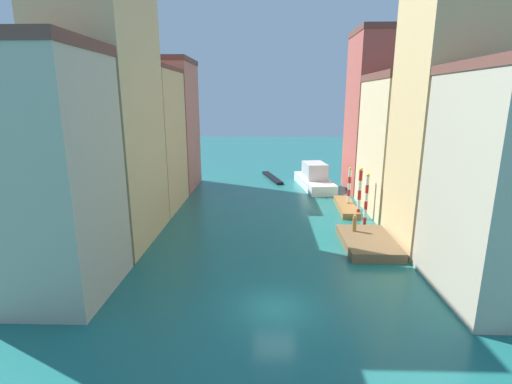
{
  "coord_description": "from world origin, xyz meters",
  "views": [
    {
      "loc": [
        -0.56,
        -19.66,
        12.02
      ],
      "look_at": [
        -1.74,
        22.2,
        1.5
      ],
      "focal_mm": 26.32,
      "sensor_mm": 36.0,
      "label": 1
    }
  ],
  "objects": [
    {
      "name": "building_right_2",
      "position": [
        13.55,
        20.27,
        7.27
      ],
      "size": [
        6.64,
        10.53,
        14.52
      ],
      "color": "beige",
      "rests_on": "ground"
    },
    {
      "name": "ground_plane",
      "position": [
        0.0,
        24.5,
        0.0
      ],
      "size": [
        154.0,
        154.0,
        0.0
      ],
      "primitive_type": "plane",
      "color": "#1E6B66"
    },
    {
      "name": "building_left_3",
      "position": [
        -13.55,
        30.68,
        8.5
      ],
      "size": [
        6.64,
        9.14,
        16.97
      ],
      "color": "#C6705B",
      "rests_on": "ground"
    },
    {
      "name": "building_right_1",
      "position": [
        13.55,
        10.68,
        10.27
      ],
      "size": [
        6.64,
        7.83,
        20.52
      ],
      "color": "#DBB77A",
      "rests_on": "ground"
    },
    {
      "name": "vaporetto_white",
      "position": [
        6.04,
        31.03,
        1.24
      ],
      "size": [
        4.81,
        10.75,
        3.44
      ],
      "color": "white",
      "rests_on": "ground"
    },
    {
      "name": "mooring_pole_2",
      "position": [
        8.59,
        20.85,
        2.4
      ],
      "size": [
        0.36,
        0.36,
        4.7
      ],
      "color": "red",
      "rests_on": "ground"
    },
    {
      "name": "building_left_0",
      "position": [
        -13.55,
        1.79,
        7.62
      ],
      "size": [
        6.64,
        7.5,
        15.22
      ],
      "color": "#BCB299",
      "rests_on": "ground"
    },
    {
      "name": "gondola_black",
      "position": [
        0.33,
        36.54,
        0.19
      ],
      "size": [
        3.14,
        8.66,
        0.37
      ],
      "color": "black",
      "rests_on": "ground"
    },
    {
      "name": "building_left_2",
      "position": [
        -13.55,
        21.04,
        7.6
      ],
      "size": [
        6.64,
        9.48,
        15.18
      ],
      "color": "#DBB77A",
      "rests_on": "ground"
    },
    {
      "name": "building_right_0",
      "position": [
        13.55,
        2.13,
        7.04
      ],
      "size": [
        6.64,
        8.75,
        14.05
      ],
      "color": "#BCB299",
      "rests_on": "ground"
    },
    {
      "name": "building_right_3",
      "position": [
        13.55,
        30.0,
        10.16
      ],
      "size": [
        6.64,
        8.34,
        20.29
      ],
      "color": "#B25147",
      "rests_on": "ground"
    },
    {
      "name": "person_on_dock",
      "position": [
        7.13,
        11.48,
        1.43
      ],
      "size": [
        0.36,
        0.36,
        1.51
      ],
      "color": "olive",
      "rests_on": "waterfront_dock"
    },
    {
      "name": "mooring_pole_0",
      "position": [
        9.01,
        15.22,
        2.62
      ],
      "size": [
        0.34,
        0.34,
        5.13
      ],
      "color": "red",
      "rests_on": "ground"
    },
    {
      "name": "motorboat_0",
      "position": [
        8.29,
        20.48,
        0.32
      ],
      "size": [
        2.14,
        7.48,
        0.65
      ],
      "color": "olive",
      "rests_on": "ground"
    },
    {
      "name": "mooring_pole_1",
      "position": [
        8.91,
        17.47,
        2.69
      ],
      "size": [
        0.39,
        0.39,
        5.27
      ],
      "color": "red",
      "rests_on": "ground"
    },
    {
      "name": "building_left_1",
      "position": [
        -13.55,
        11.03,
        11.24
      ],
      "size": [
        6.64,
        10.53,
        22.44
      ],
      "color": "#DBB77A",
      "rests_on": "ground"
    },
    {
      "name": "waterfront_dock",
      "position": [
        7.93,
        9.81,
        0.37
      ],
      "size": [
        4.13,
        6.82,
        0.74
      ],
      "color": "brown",
      "rests_on": "ground"
    }
  ]
}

